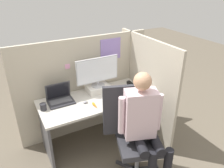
{
  "coord_description": "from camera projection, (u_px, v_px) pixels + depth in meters",
  "views": [
    {
      "loc": [
        -1.0,
        -1.98,
        2.18
      ],
      "look_at": [
        0.16,
        0.17,
        0.96
      ],
      "focal_mm": 35.0,
      "sensor_mm": 36.0,
      "label": 1
    }
  ],
  "objects": [
    {
      "name": "ground_plane",
      "position": [
        108.0,
        155.0,
        2.95
      ],
      "size": [
        12.0,
        12.0,
        0.0
      ],
      "primitive_type": "plane",
      "color": "#665B4C"
    },
    {
      "name": "cubicle_panel_back",
      "position": [
        85.0,
        86.0,
        3.18
      ],
      "size": [
        1.97,
        0.05,
        1.45
      ],
      "color": "#B7AD99",
      "rests_on": "ground"
    },
    {
      "name": "cubicle_panel_right",
      "position": [
        145.0,
        87.0,
        3.17
      ],
      "size": [
        0.04,
        1.3,
        1.45
      ],
      "color": "#B7AD99",
      "rests_on": "ground"
    },
    {
      "name": "desk",
      "position": [
        96.0,
        109.0,
        2.98
      ],
      "size": [
        1.47,
        0.67,
        0.71
      ],
      "color": "beige",
      "rests_on": "ground"
    },
    {
      "name": "paper_box",
      "position": [
        98.0,
        88.0,
        3.08
      ],
      "size": [
        0.32,
        0.22,
        0.08
      ],
      "color": "white",
      "rests_on": "desk"
    },
    {
      "name": "monitor",
      "position": [
        97.0,
        71.0,
        2.96
      ],
      "size": [
        0.61,
        0.19,
        0.41
      ],
      "color": "#B2B2B7",
      "rests_on": "paper_box"
    },
    {
      "name": "laptop",
      "position": [
        60.0,
        99.0,
        2.8
      ],
      "size": [
        0.32,
        0.23,
        0.25
      ],
      "color": "#2D2D33",
      "rests_on": "desk"
    },
    {
      "name": "mouse",
      "position": [
        85.0,
        102.0,
        2.78
      ],
      "size": [
        0.06,
        0.04,
        0.03
      ],
      "color": "gray",
      "rests_on": "desk"
    },
    {
      "name": "stapler",
      "position": [
        130.0,
        84.0,
        3.24
      ],
      "size": [
        0.05,
        0.13,
        0.05
      ],
      "color": "black",
      "rests_on": "desk"
    },
    {
      "name": "carrot_toy",
      "position": [
        95.0,
        106.0,
        2.71
      ],
      "size": [
        0.04,
        0.14,
        0.04
      ],
      "color": "orange",
      "rests_on": "desk"
    },
    {
      "name": "office_chair",
      "position": [
        131.0,
        132.0,
        2.54
      ],
      "size": [
        0.59,
        0.63,
        1.1
      ],
      "color": "#2D2D33",
      "rests_on": "ground"
    },
    {
      "name": "person",
      "position": [
        144.0,
        122.0,
        2.34
      ],
      "size": [
        0.47,
        0.51,
        1.33
      ],
      "color": "black",
      "rests_on": "ground"
    },
    {
      "name": "pen_cup",
      "position": [
        43.0,
        107.0,
        2.63
      ],
      "size": [
        0.08,
        0.08,
        0.09
      ],
      "color": "#28282D",
      "rests_on": "desk"
    }
  ]
}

